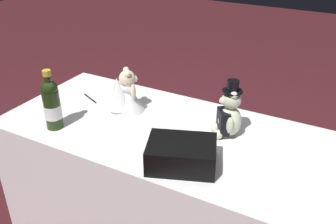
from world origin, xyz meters
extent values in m
cube|color=white|center=(0.00, 0.00, 0.36)|extent=(1.67, 0.75, 0.71)
ellipsoid|color=beige|center=(-0.27, -0.10, 0.79)|extent=(0.11, 0.10, 0.15)
cube|color=black|center=(-0.25, -0.08, 0.79)|extent=(0.09, 0.10, 0.11)
sphere|color=beige|center=(-0.27, -0.10, 0.90)|extent=(0.09, 0.09, 0.09)
sphere|color=beige|center=(-0.24, -0.08, 0.90)|extent=(0.04, 0.04, 0.04)
sphere|color=beige|center=(-0.25, -0.13, 0.94)|extent=(0.03, 0.03, 0.03)
sphere|color=beige|center=(-0.29, -0.07, 0.94)|extent=(0.03, 0.03, 0.03)
ellipsoid|color=beige|center=(-0.23, -0.14, 0.80)|extent=(0.03, 0.03, 0.08)
ellipsoid|color=beige|center=(-0.29, -0.04, 0.80)|extent=(0.03, 0.03, 0.08)
sphere|color=beige|center=(-0.21, -0.09, 0.74)|extent=(0.05, 0.05, 0.05)
sphere|color=beige|center=(-0.24, -0.04, 0.74)|extent=(0.05, 0.05, 0.05)
cylinder|color=black|center=(-0.27, -0.10, 0.94)|extent=(0.09, 0.09, 0.01)
cylinder|color=black|center=(-0.27, -0.10, 0.97)|extent=(0.05, 0.05, 0.05)
cone|color=white|center=(0.28, -0.09, 0.79)|extent=(0.17, 0.17, 0.14)
ellipsoid|color=white|center=(0.28, -0.09, 0.85)|extent=(0.08, 0.07, 0.06)
sphere|color=beige|center=(0.28, -0.09, 0.90)|extent=(0.09, 0.09, 0.09)
sphere|color=beige|center=(0.26, -0.11, 0.89)|extent=(0.04, 0.04, 0.04)
sphere|color=beige|center=(0.26, -0.06, 0.93)|extent=(0.03, 0.03, 0.03)
sphere|color=beige|center=(0.30, -0.11, 0.93)|extent=(0.03, 0.03, 0.03)
ellipsoid|color=beige|center=(0.24, -0.06, 0.84)|extent=(0.03, 0.03, 0.08)
ellipsoid|color=beige|center=(0.30, -0.14, 0.84)|extent=(0.03, 0.03, 0.08)
cone|color=white|center=(0.32, -0.05, 0.82)|extent=(0.20, 0.19, 0.18)
cylinder|color=#1D3112|center=(0.50, 0.24, 0.81)|extent=(0.08, 0.08, 0.19)
sphere|color=#1D3112|center=(0.50, 0.24, 0.92)|extent=(0.08, 0.08, 0.08)
cylinder|color=#1D3112|center=(0.50, 0.24, 0.97)|extent=(0.03, 0.03, 0.08)
cylinder|color=gold|center=(0.50, 0.24, 1.00)|extent=(0.04, 0.04, 0.03)
cylinder|color=white|center=(0.50, 0.24, 0.80)|extent=(0.08, 0.08, 0.07)
cylinder|color=black|center=(0.55, -0.09, 0.72)|extent=(0.12, 0.06, 0.01)
cone|color=silver|center=(0.48, -0.06, 0.72)|extent=(0.01, 0.01, 0.01)
cube|color=black|center=(-0.18, 0.22, 0.77)|extent=(0.33, 0.29, 0.11)
cube|color=#B7B7BF|center=(-0.22, 0.13, 0.77)|extent=(0.03, 0.02, 0.03)
camera|label=1|loc=(-0.74, 1.37, 1.66)|focal=40.16mm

